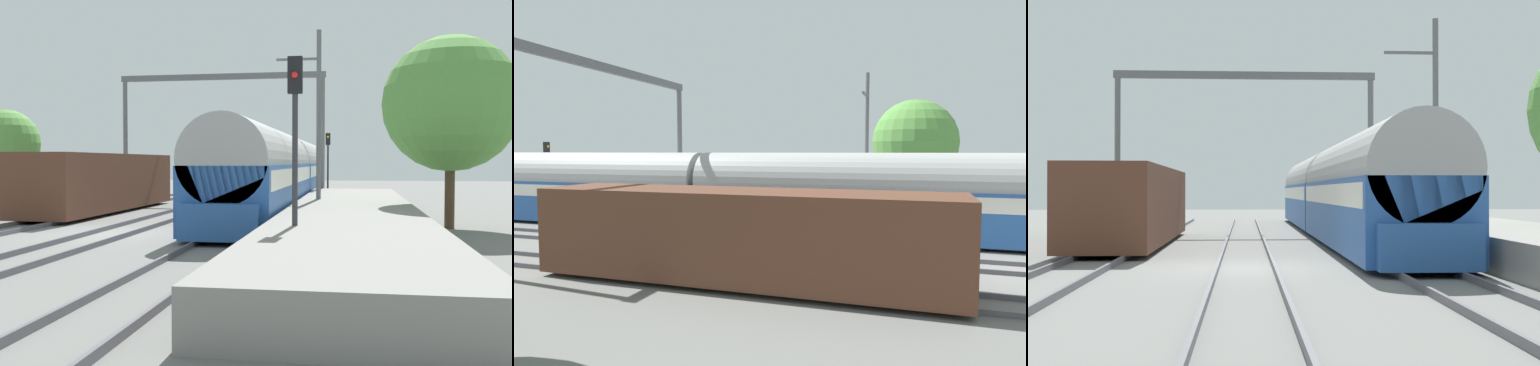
{
  "view_description": "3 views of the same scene",
  "coord_description": "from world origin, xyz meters",
  "views": [
    {
      "loc": [
        8.08,
        -19.15,
        2.47
      ],
      "look_at": [
        4.19,
        4.28,
        1.62
      ],
      "focal_mm": 41.62,
      "sensor_mm": 36.0,
      "label": 1
    },
    {
      "loc": [
        -16.98,
        3.35,
        4.04
      ],
      "look_at": [
        1.95,
        9.62,
        2.65
      ],
      "focal_mm": 31.9,
      "sensor_mm": 36.0,
      "label": 2
    },
    {
      "loc": [
        -0.04,
        -18.39,
        1.98
      ],
      "look_at": [
        2.1,
        20.02,
        2.44
      ],
      "focal_mm": 49.98,
      "sensor_mm": 36.0,
      "label": 3
    }
  ],
  "objects": [
    {
      "name": "person_crossing",
      "position": [
        5.41,
        14.86,
        1.03
      ],
      "size": [
        0.25,
        0.41,
        1.73
      ],
      "rotation": [
        0.0,
        0.0,
        4.75
      ],
      "color": "#353535",
      "rests_on": "ground"
    },
    {
      "name": "track_west",
      "position": [
        0.0,
        0.0,
        0.08
      ],
      "size": [
        1.52,
        60.0,
        0.16
      ],
      "color": "#57555C",
      "rests_on": "ground"
    },
    {
      "name": "railway_signal_far",
      "position": [
        6.11,
        26.02,
        3.0
      ],
      "size": [
        0.36,
        0.3,
        4.65
      ],
      "color": "#2D2D33",
      "rests_on": "ground"
    },
    {
      "name": "track_east",
      "position": [
        4.19,
        0.0,
        0.08
      ],
      "size": [
        1.52,
        60.0,
        0.16
      ],
      "color": "#57555C",
      "rests_on": "ground"
    },
    {
      "name": "ground",
      "position": [
        0.0,
        0.0,
        0.0
      ],
      "size": [
        120.0,
        120.0,
        0.0
      ],
      "primitive_type": "plane",
      "color": "slate"
    },
    {
      "name": "track_far_west",
      "position": [
        -4.19,
        0.0,
        0.08
      ],
      "size": [
        1.52,
        60.0,
        0.16
      ],
      "color": "#57555C",
      "rests_on": "ground"
    },
    {
      "name": "catenary_gantry",
      "position": [
        0.0,
        16.48,
        5.65
      ],
      "size": [
        12.79,
        0.28,
        7.86
      ],
      "color": "#5D5F62",
      "rests_on": "ground"
    },
    {
      "name": "platform",
      "position": [
        8.01,
        2.0,
        0.45
      ],
      "size": [
        4.4,
        28.0,
        0.9
      ],
      "color": "gray",
      "rests_on": "ground"
    },
    {
      "name": "catenary_pole_east_mid",
      "position": [
        6.55,
        5.97,
        4.15
      ],
      "size": [
        1.9,
        0.2,
        8.0
      ],
      "color": "#5D5F62",
      "rests_on": "ground"
    },
    {
      "name": "freight_car",
      "position": [
        -4.19,
        8.48,
        1.47
      ],
      "size": [
        2.8,
        13.0,
        2.7
      ],
      "color": "#563323",
      "rests_on": "ground"
    },
    {
      "name": "passenger_train",
      "position": [
        4.19,
        14.0,
        1.97
      ],
      "size": [
        2.93,
        32.85,
        3.82
      ],
      "color": "#28569E",
      "rests_on": "ground"
    }
  ]
}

